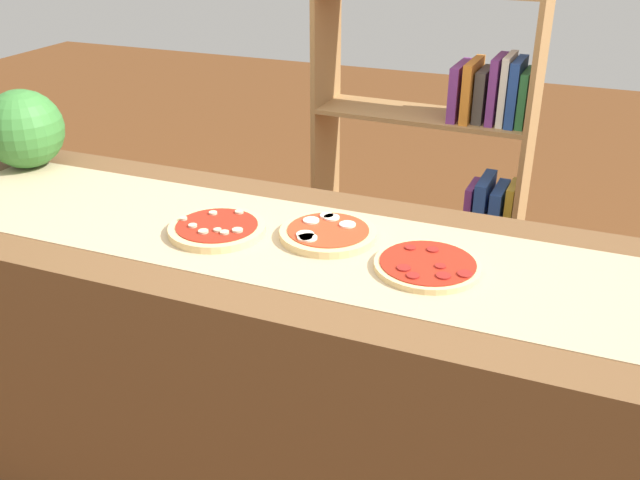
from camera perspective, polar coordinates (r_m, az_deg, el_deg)
counter at (r=2.08m, az=0.00°, el=-11.92°), size 2.60×0.74×0.92m
parchment_paper at (r=1.83m, az=0.00°, el=-0.53°), size 2.37×0.49×0.00m
pizza_mushroom_0 at (r=1.92m, az=-8.31°, el=0.92°), size 0.26×0.26×0.03m
pizza_mozzarella_1 at (r=1.87m, az=0.64°, el=0.57°), size 0.26×0.26×0.03m
pizza_pepperoni_2 at (r=1.74m, az=8.70°, el=-2.02°), size 0.26×0.26×0.02m
watermelon at (r=2.54m, az=-22.82°, el=8.26°), size 0.26×0.26×0.26m
bookshelf at (r=2.90m, az=10.16°, el=5.24°), size 0.86×0.30×1.44m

